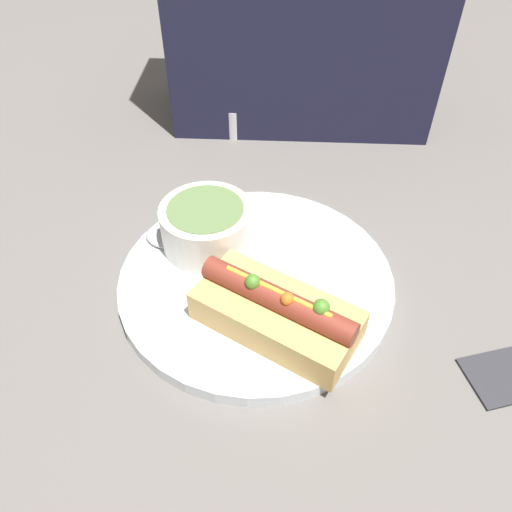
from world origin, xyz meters
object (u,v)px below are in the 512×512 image
object	(u,v)px
spoon	(176,248)
hot_dog	(277,312)
soup_bowl	(207,225)
salt_shaker	(234,117)

from	to	relation	value
spoon	hot_dog	bearing A→B (deg)	175.18
hot_dog	soup_bowl	world-z (taller)	hot_dog
soup_bowl	salt_shaker	bearing A→B (deg)	88.36
spoon	salt_shaker	size ratio (longest dim) A/B	2.26
soup_bowl	salt_shaker	world-z (taller)	soup_bowl
hot_dog	salt_shaker	distance (m)	0.39
hot_dog	soup_bowl	size ratio (longest dim) A/B	1.69
soup_bowl	spoon	size ratio (longest dim) A/B	0.71
soup_bowl	spoon	xyz separation A→B (m)	(-0.04, -0.01, -0.02)
salt_shaker	hot_dog	bearing A→B (deg)	-79.04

